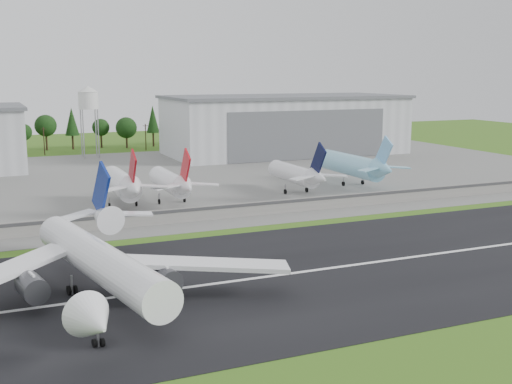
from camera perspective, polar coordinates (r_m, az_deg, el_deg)
name	(u,v)px	position (r m, az deg, el deg)	size (l,w,h in m)	color
ground	(310,293)	(103.66, 4.79, -8.94)	(600.00, 600.00, 0.00)	#345B15
runway	(283,275)	(112.09, 2.38, -7.37)	(320.00, 60.00, 0.10)	black
runway_centerline	(283,275)	(112.08, 2.38, -7.34)	(220.00, 1.00, 0.02)	white
apron	(138,180)	(214.06, -10.42, 1.08)	(320.00, 150.00, 0.10)	slate
blast_fence	(201,214)	(152.06, -4.95, -1.93)	(240.00, 0.61, 3.50)	gray
hangar_east	(285,125)	(279.67, 2.58, 6.01)	(102.00, 47.00, 25.20)	silver
water_tower	(88,98)	(274.45, -14.70, 8.09)	(8.40, 8.40, 29.40)	#99999E
utility_poles	(97,153)	(291.91, -13.95, 3.41)	(230.00, 3.00, 12.00)	black
treeline	(92,149)	(306.62, -14.41, 3.71)	(320.00, 16.00, 22.00)	black
main_airliner	(100,270)	(101.31, -13.71, -6.76)	(56.25, 59.00, 18.17)	white
parked_jet_red_a	(123,184)	(168.33, -11.71, 0.68)	(7.36, 31.29, 16.88)	white
parked_jet_red_b	(173,182)	(171.37, -7.40, 0.85)	(7.36, 31.29, 16.46)	white
parked_jet_navy	(299,174)	(184.87, 3.80, 1.59)	(7.36, 31.29, 16.39)	silver
parked_jet_skyblue	(356,165)	(200.13, 8.88, 2.35)	(7.36, 37.29, 17.09)	#84C7E4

